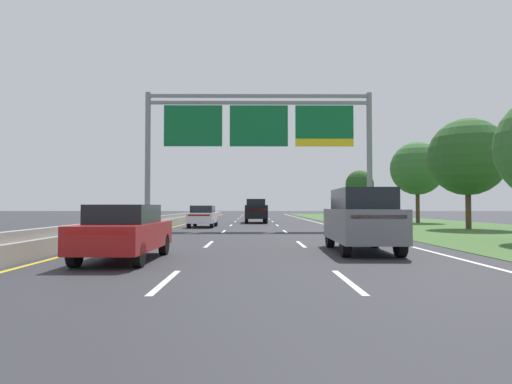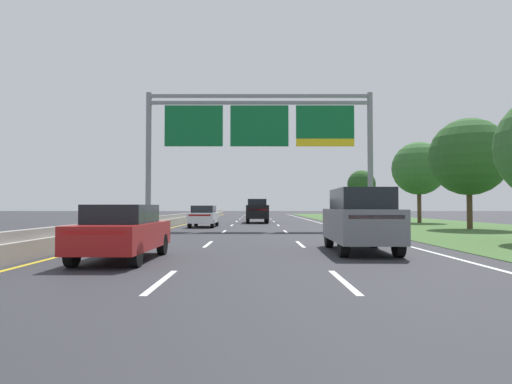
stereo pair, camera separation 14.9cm
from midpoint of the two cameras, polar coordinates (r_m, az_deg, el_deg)
ground_plane at (r=33.77m, az=0.03°, el=-4.38°), size 220.00×220.00×0.00m
lane_striping at (r=33.31m, az=0.03°, el=-4.41°), size 11.96×106.00×0.01m
grass_verge_right at (r=36.54m, az=22.53°, el=-4.04°), size 14.00×110.00×0.02m
median_barrier_concrete at (r=34.39m, az=-11.06°, el=-3.71°), size 0.60×110.00×0.85m
overhead_sign_gantry at (r=30.22m, az=0.60°, el=7.58°), size 15.06×0.42×9.08m
pickup_truck_black at (r=41.79m, az=0.27°, el=-2.41°), size 2.05×5.42×2.20m
car_grey_right_lane_suv at (r=15.57m, az=13.25°, el=-3.33°), size 2.01×4.74×2.11m
car_red_left_lane_sedan at (r=13.37m, az=-16.12°, el=-4.77°), size 1.88×4.42×1.57m
car_white_left_lane_sedan at (r=33.36m, az=-6.42°, el=-3.00°), size 1.89×4.43×1.57m
roadside_tree_mid at (r=33.33m, az=25.33°, el=4.01°), size 5.12×5.12×7.37m
roadside_tree_far at (r=44.18m, az=19.91°, el=2.80°), size 4.86×4.86×7.43m
roadside_tree_distant at (r=58.81m, az=13.21°, el=0.94°), size 3.53×3.53×6.07m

